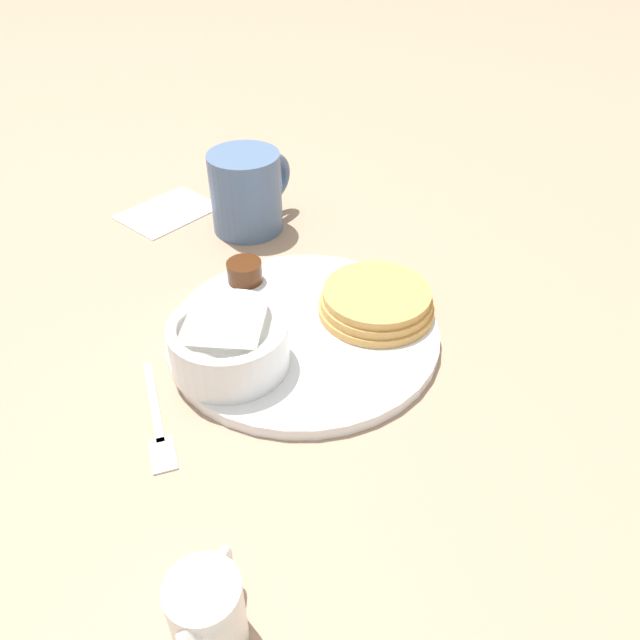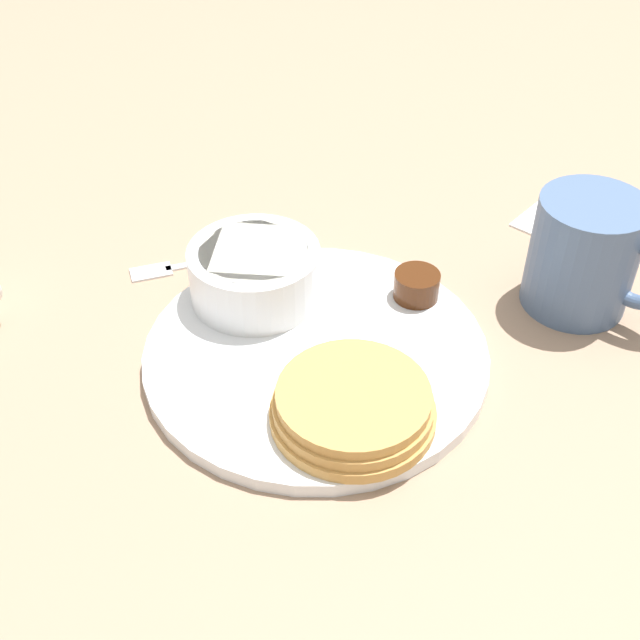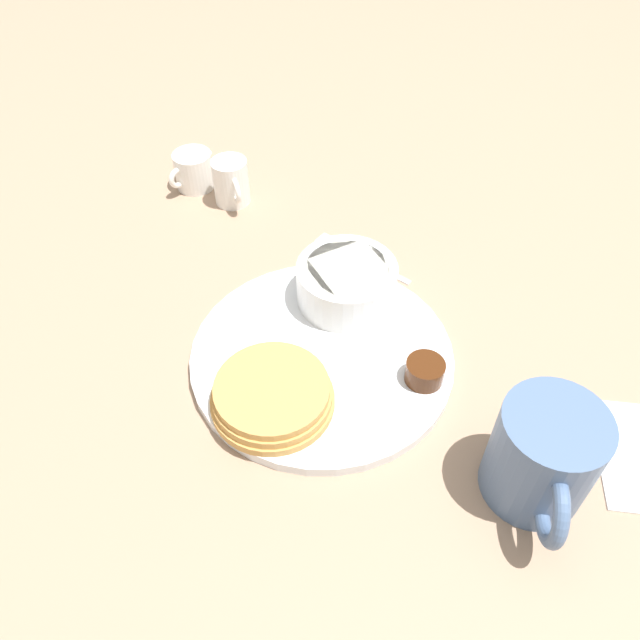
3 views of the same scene
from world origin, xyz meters
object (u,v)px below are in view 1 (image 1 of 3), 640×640
(plate, at_px, (303,333))
(creamer_pitcher_near, at_px, (208,612))
(fork, at_px, (158,426))
(bowl, at_px, (229,343))
(coffee_mug, at_px, (248,191))

(plate, relative_size, creamer_pitcher_near, 3.91)
(fork, bearing_deg, creamer_pitcher_near, 49.73)
(plate, distance_m, bowl, 0.09)
(bowl, distance_m, fork, 0.10)
(fork, bearing_deg, bowl, 168.21)
(bowl, bearing_deg, fork, -11.79)
(plate, relative_size, coffee_mug, 2.20)
(plate, xyz_separation_m, bowl, (0.08, -0.03, 0.03))
(fork, bearing_deg, coffee_mug, -160.34)
(coffee_mug, bearing_deg, fork, 19.66)
(bowl, height_order, creamer_pitcher_near, creamer_pitcher_near)
(plate, relative_size, fork, 2.54)
(plate, distance_m, coffee_mug, 0.24)
(coffee_mug, relative_size, fork, 1.15)
(bowl, height_order, coffee_mug, coffee_mug)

